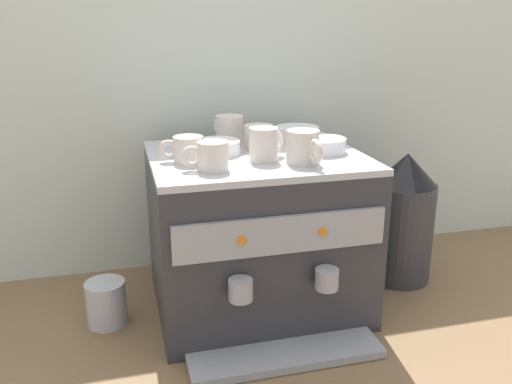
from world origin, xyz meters
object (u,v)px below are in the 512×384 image
at_px(ceramic_cup_5, 265,144).
at_px(ceramic_bowl_2, 217,148).
at_px(ceramic_cup_4, 229,129).
at_px(ceramic_cup_3, 304,147).
at_px(ceramic_cup_2, 258,137).
at_px(ceramic_bowl_1, 297,134).
at_px(espresso_machine, 256,233).
at_px(milk_pitcher, 106,303).
at_px(coffee_grinder, 402,218).
at_px(ceramic_cup_1, 187,150).
at_px(ceramic_bowl_0, 322,145).
at_px(ceramic_cup_0, 211,156).

bearing_deg(ceramic_cup_5, ceramic_bowl_2, 135.94).
bearing_deg(ceramic_cup_4, ceramic_cup_3, -65.53).
xyz_separation_m(ceramic_cup_2, ceramic_bowl_1, (0.13, 0.06, -0.01)).
bearing_deg(ceramic_cup_5, ceramic_cup_2, 82.46).
bearing_deg(ceramic_cup_5, espresso_machine, 94.05).
xyz_separation_m(espresso_machine, milk_pitcher, (-0.41, -0.00, -0.16)).
xyz_separation_m(ceramic_cup_4, coffee_grinder, (0.50, -0.12, -0.28)).
bearing_deg(ceramic_cup_2, ceramic_cup_5, -97.54).
height_order(coffee_grinder, milk_pitcher, coffee_grinder).
bearing_deg(ceramic_cup_1, ceramic_bowl_0, 2.29).
xyz_separation_m(ceramic_bowl_0, ceramic_bowl_1, (-0.02, 0.14, 0.00)).
bearing_deg(ceramic_cup_3, ceramic_cup_4, 114.47).
height_order(espresso_machine, ceramic_cup_0, ceramic_cup_0).
xyz_separation_m(ceramic_cup_0, ceramic_cup_3, (0.23, 0.00, 0.01)).
bearing_deg(ceramic_bowl_2, milk_pitcher, -173.87).
height_order(espresso_machine, coffee_grinder, espresso_machine).
height_order(ceramic_cup_3, ceramic_bowl_1, ceramic_cup_3).
height_order(ceramic_cup_3, ceramic_bowl_0, ceramic_cup_3).
height_order(ceramic_cup_1, ceramic_cup_2, ceramic_cup_1).
bearing_deg(ceramic_cup_4, coffee_grinder, -12.89).
bearing_deg(ceramic_cup_0, ceramic_cup_4, 70.05).
relative_size(ceramic_cup_1, ceramic_bowl_0, 0.88).
bearing_deg(ceramic_bowl_2, ceramic_cup_1, -142.41).
distance_m(ceramic_cup_0, ceramic_bowl_1, 0.38).
distance_m(ceramic_bowl_0, ceramic_bowl_1, 0.14).
distance_m(ceramic_cup_2, milk_pitcher, 0.59).
relative_size(ceramic_cup_0, ceramic_cup_3, 0.90).
height_order(ceramic_bowl_0, ceramic_bowl_2, ceramic_bowl_0).
distance_m(ceramic_cup_0, ceramic_cup_5, 0.15).
xyz_separation_m(espresso_machine, ceramic_cup_5, (0.00, -0.07, 0.26)).
distance_m(espresso_machine, milk_pitcher, 0.44).
xyz_separation_m(ceramic_cup_1, ceramic_cup_2, (0.21, 0.10, -0.00)).
relative_size(ceramic_cup_4, ceramic_bowl_1, 0.92).
xyz_separation_m(ceramic_cup_3, milk_pitcher, (-0.49, 0.12, -0.41)).
relative_size(ceramic_cup_4, ceramic_bowl_0, 0.94).
height_order(ceramic_bowl_1, milk_pitcher, ceramic_bowl_1).
height_order(ceramic_cup_4, ceramic_bowl_2, ceramic_cup_4).
relative_size(ceramic_cup_0, coffee_grinder, 0.28).
distance_m(ceramic_cup_5, milk_pitcher, 0.59).
bearing_deg(ceramic_bowl_1, coffee_grinder, -14.30).
bearing_deg(ceramic_bowl_0, espresso_machine, 173.39).
relative_size(ceramic_cup_1, ceramic_bowl_2, 0.90).
relative_size(ceramic_cup_0, ceramic_cup_1, 1.01).
xyz_separation_m(ceramic_cup_2, milk_pitcher, (-0.43, -0.06, -0.41)).
bearing_deg(ceramic_cup_3, espresso_machine, 126.33).
bearing_deg(coffee_grinder, ceramic_cup_5, -166.69).
xyz_separation_m(espresso_machine, ceramic_cup_1, (-0.18, -0.03, 0.25)).
distance_m(ceramic_bowl_0, coffee_grinder, 0.39).
distance_m(ceramic_cup_3, ceramic_bowl_1, 0.25).
bearing_deg(milk_pitcher, ceramic_cup_2, 8.49).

